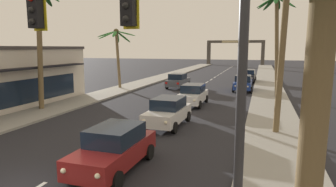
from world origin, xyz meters
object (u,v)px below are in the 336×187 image
Objects in this scene: sedan_oncoming_far at (178,81)px; sedan_parked_nearest_kerb at (243,83)px; palm_right_second at (285,11)px; traffic_signal_mast at (93,31)px; palm_left_second at (39,23)px; sedan_fifth_in_queue at (193,94)px; town_gateway_arch at (235,49)px; sedan_parked_mid_kerb at (248,76)px; palm_right_nearest at (321,42)px; palm_right_third at (276,24)px; sedan_lead_at_stop_bar at (114,148)px; palm_left_third at (117,44)px; sedan_third_in_queue at (168,112)px.

sedan_parked_nearest_kerb is (7.30, -0.15, 0.00)m from sedan_oncoming_far.
palm_right_second is at bearing -80.01° from sedan_parked_nearest_kerb.
traffic_signal_mast is 1.19× the size of palm_left_second.
palm_left_second is (-10.01, -5.47, 5.53)m from sedan_fifth_in_queue.
sedan_fifth_in_queue is at bearing -88.30° from town_gateway_arch.
traffic_signal_mast is 26.99m from sedan_oncoming_far.
palm_left_second reaches higher than palm_right_second.
palm_right_nearest is at bearing -86.43° from sedan_parked_mid_kerb.
palm_right_third reaches higher than palm_left_second.
sedan_lead_at_stop_bar is 9.06m from palm_right_nearest.
palm_right_nearest reaches higher than sedan_parked_mid_kerb.
traffic_signal_mast is 26.21m from palm_left_third.
sedan_fifth_in_queue is (-1.16, 16.63, -4.19)m from traffic_signal_mast.
palm_right_second is (16.52, -13.71, 1.47)m from palm_left_third.
palm_right_third is at bearing -50.54° from sedan_parked_nearest_kerb.
sedan_parked_mid_kerb is at bearing -82.52° from town_gateway_arch.
palm_right_third reaches higher than sedan_parked_nearest_kerb.
sedan_parked_nearest_kerb is at bearing 81.70° from sedan_lead_at_stop_bar.
sedan_parked_nearest_kerb is 8.76m from sedan_parked_mid_kerb.
palm_right_second reaches higher than palm_right_nearest.
sedan_fifth_in_queue is 13.09m from palm_left_third.
palm_left_second is 1.37× the size of palm_left_third.
palm_left_third is 0.44× the size of town_gateway_arch.
sedan_parked_mid_kerb is at bearing 86.06° from traffic_signal_mast.
sedan_parked_mid_kerb is (3.56, 18.14, 0.00)m from sedan_fifth_in_queue.
palm_right_second reaches higher than sedan_parked_mid_kerb.
palm_left_second reaches higher than traffic_signal_mast.
palm_right_nearest reaches higher than sedan_oncoming_far.
palm_right_third is (6.28, 19.44, 5.90)m from sedan_lead_at_stop_bar.
palm_right_nearest is at bearing -58.39° from palm_left_third.
sedan_oncoming_far is 8.03m from palm_left_third.
traffic_signal_mast is 23.11m from palm_right_third.
sedan_lead_at_stop_bar is at bearing -80.31° from sedan_oncoming_far.
town_gateway_arch is (-7.96, 65.19, -2.20)m from palm_right_second.
sedan_fifth_in_queue is at bearing 93.99° from traffic_signal_mast.
palm_right_third is at bearing -77.39° from sedan_parked_mid_kerb.
sedan_parked_mid_kerb is at bearing 38.96° from palm_left_third.
palm_right_nearest is at bearing -84.40° from town_gateway_arch.
palm_right_third is (6.28, 12.64, 5.90)m from sedan_third_in_queue.
sedan_parked_nearest_kerb is at bearing 10.11° from palm_left_third.
sedan_third_in_queue is 0.67× the size of palm_left_third.
town_gateway_arch is at bearing 91.55° from sedan_third_in_queue.
sedan_third_in_queue is 17.68m from palm_left_third.
traffic_signal_mast reaches higher than sedan_oncoming_far.
sedan_fifth_in_queue is 10.43m from palm_right_third.
palm_right_second is at bearing 88.46° from palm_right_nearest.
palm_left_second is (-10.04, 1.33, 5.53)m from sedan_third_in_queue.
palm_left_third is (-10.32, 20.55, 4.13)m from sedan_lead_at_stop_bar.
traffic_signal_mast is 2.44× the size of sedan_lead_at_stop_bar.
sedan_lead_at_stop_bar is 23.36m from palm_left_third.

